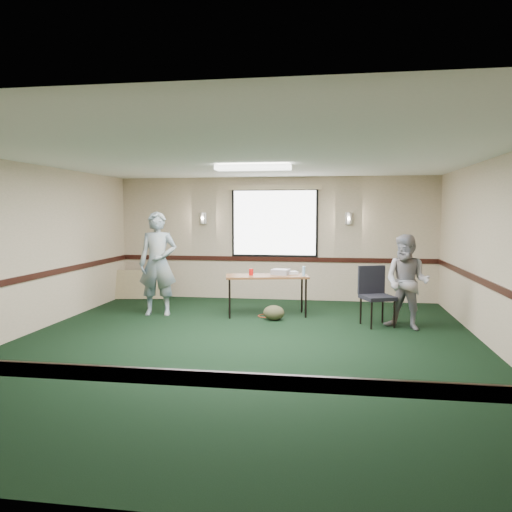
# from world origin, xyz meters

# --- Properties ---
(ground) EXTENTS (8.00, 8.00, 0.00)m
(ground) POSITION_xyz_m (0.00, 0.00, 0.00)
(ground) COLOR black
(ground) RESTS_ON ground
(room_shell) EXTENTS (8.00, 8.02, 8.00)m
(room_shell) POSITION_xyz_m (0.00, 2.12, 1.58)
(room_shell) COLOR tan
(room_shell) RESTS_ON ground
(folding_table) EXTENTS (1.61, 0.91, 0.76)m
(folding_table) POSITION_xyz_m (0.06, 2.24, 0.70)
(folding_table) COLOR #5B2F1A
(folding_table) RESTS_ON ground
(projector) EXTENTS (0.36, 0.32, 0.10)m
(projector) POSITION_xyz_m (0.31, 2.36, 0.81)
(projector) COLOR #9D9CA5
(projector) RESTS_ON folding_table
(game_console) EXTENTS (0.27, 0.25, 0.05)m
(game_console) POSITION_xyz_m (0.50, 2.48, 0.79)
(game_console) COLOR silver
(game_console) RESTS_ON folding_table
(red_cup) EXTENTS (0.08, 0.08, 0.12)m
(red_cup) POSITION_xyz_m (-0.23, 2.20, 0.82)
(red_cup) COLOR red
(red_cup) RESTS_ON folding_table
(water_bottle) EXTENTS (0.05, 0.05, 0.18)m
(water_bottle) POSITION_xyz_m (0.75, 2.21, 0.85)
(water_bottle) COLOR #84B8D9
(water_bottle) RESTS_ON folding_table
(duffel_bag) EXTENTS (0.41, 0.33, 0.27)m
(duffel_bag) POSITION_xyz_m (0.24, 1.84, 0.13)
(duffel_bag) COLOR #403A24
(duffel_bag) RESTS_ON ground
(cable_coil) EXTENTS (0.33, 0.33, 0.02)m
(cable_coil) POSITION_xyz_m (0.06, 2.15, 0.01)
(cable_coil) COLOR #B63316
(cable_coil) RESTS_ON ground
(folded_table) EXTENTS (1.27, 0.39, 0.64)m
(folded_table) POSITION_xyz_m (-2.99, 3.60, 0.32)
(folded_table) COLOR tan
(folded_table) RESTS_ON ground
(conference_chair) EXTENTS (0.65, 0.66, 1.01)m
(conference_chair) POSITION_xyz_m (1.99, 1.75, 0.59)
(conference_chair) COLOR black
(conference_chair) RESTS_ON ground
(person_left) EXTENTS (0.76, 0.55, 1.94)m
(person_left) POSITION_xyz_m (-1.97, 2.00, 0.97)
(person_left) COLOR #3C6086
(person_left) RESTS_ON ground
(person_right) EXTENTS (0.95, 0.88, 1.57)m
(person_right) POSITION_xyz_m (2.48, 1.49, 0.78)
(person_right) COLOR #7992BC
(person_right) RESTS_ON ground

